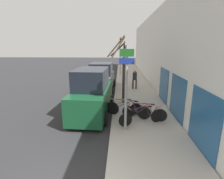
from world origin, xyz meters
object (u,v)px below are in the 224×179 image
bicycle_2 (128,109)px  parked_car_0 (92,94)px  bicycle_1 (144,112)px  parked_car_1 (102,78)px  pedestrian_near (135,78)px  bicycle_3 (122,107)px  street_tree (123,72)px  traffic_light (120,51)px  bicycle_0 (142,117)px  signpost (126,86)px

bicycle_2 → parked_car_0: (-1.91, 0.63, 0.59)m
bicycle_1 → parked_car_1: 7.03m
parked_car_0 → pedestrian_near: 5.92m
bicycle_2 → parked_car_1: (-1.97, 6.13, 0.48)m
pedestrian_near → bicycle_3: bearing=81.6°
bicycle_3 → bicycle_1: bearing=-116.8°
street_tree → traffic_light: bearing=90.8°
bicycle_1 → bicycle_2: (-0.77, 0.33, 0.02)m
bicycle_1 → pedestrian_near: size_ratio=1.33×
bicycle_3 → traffic_light: traffic_light is taller
bicycle_0 → bicycle_3: (-0.90, 1.21, -0.00)m
bicycle_3 → bicycle_2: bearing=-133.3°
signpost → traffic_light: bearing=90.9°
parked_car_1 → traffic_light: (1.57, 6.60, 2.01)m
bicycle_0 → pedestrian_near: size_ratio=1.32×
bicycle_1 → parked_car_0: size_ratio=0.46×
bicycle_3 → bicycle_0: bearing=-138.4°
bicycle_2 → parked_car_0: parked_car_0 is taller
bicycle_0 → traffic_light: (-1.00, 13.60, 2.51)m
bicycle_3 → parked_car_1: (-1.66, 5.78, 0.51)m
bicycle_2 → parked_car_1: size_ratio=0.50×
signpost → bicycle_1: signpost is taller
signpost → bicycle_3: size_ratio=1.68×
signpost → traffic_light: size_ratio=0.79×
bicycle_1 → bicycle_0: bearing=175.6°
signpost → bicycle_1: bearing=49.6°
bicycle_1 → parked_car_1: parked_car_1 is taller
bicycle_1 → street_tree: size_ratio=0.51×
bicycle_2 → parked_car_1: parked_car_1 is taller
bicycle_2 → parked_car_0: 2.10m
parked_car_0 → parked_car_1: bearing=93.3°
bicycle_0 → bicycle_2: bicycle_2 is taller
bicycle_1 → pedestrian_near: bearing=13.8°
signpost → street_tree: 3.76m
bicycle_1 → parked_car_0: (-2.68, 0.96, 0.61)m
bicycle_2 → parked_car_0: size_ratio=0.48×
signpost → street_tree: bearing=91.3°
bicycle_1 → traffic_light: 13.34m
street_tree → bicycle_1: bearing=-68.9°
bicycle_3 → signpost: bearing=-170.5°
bicycle_3 → traffic_light: (-0.10, 12.38, 2.51)m
bicycle_3 → traffic_light: 12.63m
bicycle_2 → street_tree: (-0.25, 2.33, 1.57)m
street_tree → bicycle_0: bearing=-75.2°
bicycle_3 → pedestrian_near: bearing=-6.1°
parked_car_1 → street_tree: size_ratio=1.06×
signpost → bicycle_2: size_ratio=1.62×
bicycle_0 → street_tree: 3.67m
parked_car_0 → bicycle_1: bearing=-17.0°
bicycle_3 → street_tree: bearing=3.6°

